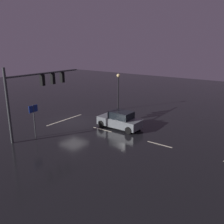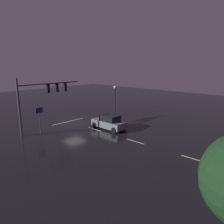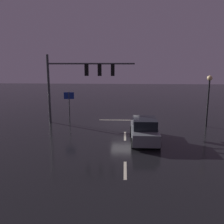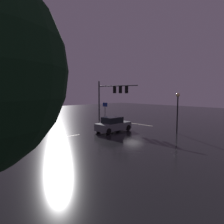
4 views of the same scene
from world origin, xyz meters
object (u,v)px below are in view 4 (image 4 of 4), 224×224
traffic_signal_assembly (112,93)px  street_lamp_left_kerb (178,105)px  route_sign (105,108)px  car_approaching (113,125)px

traffic_signal_assembly → street_lamp_left_kerb: 11.23m
traffic_signal_assembly → route_sign: size_ratio=2.67×
car_approaching → route_sign: route_sign is taller
car_approaching → route_sign: 7.99m
street_lamp_left_kerb → route_sign: street_lamp_left_kerb is taller
car_approaching → route_sign: (6.40, -4.60, 1.33)m
traffic_signal_assembly → car_approaching: 8.25m
car_approaching → street_lamp_left_kerb: size_ratio=0.98×
car_approaching → street_lamp_left_kerb: street_lamp_left_kerb is taller
traffic_signal_assembly → street_lamp_left_kerb: size_ratio=1.77×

